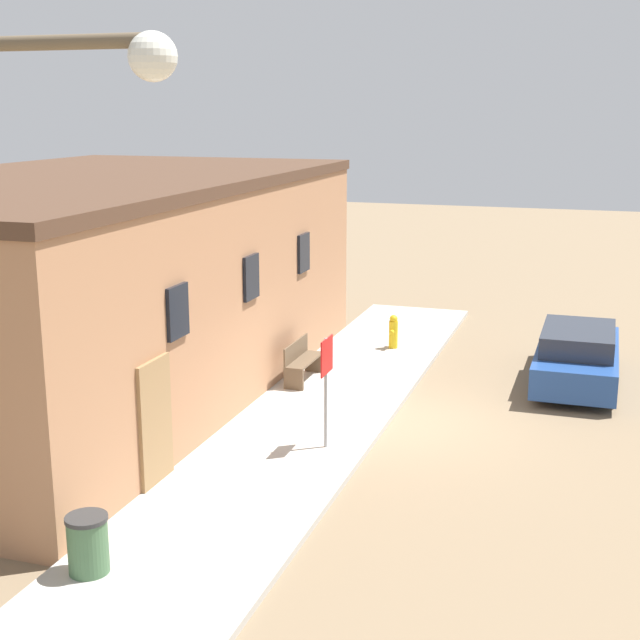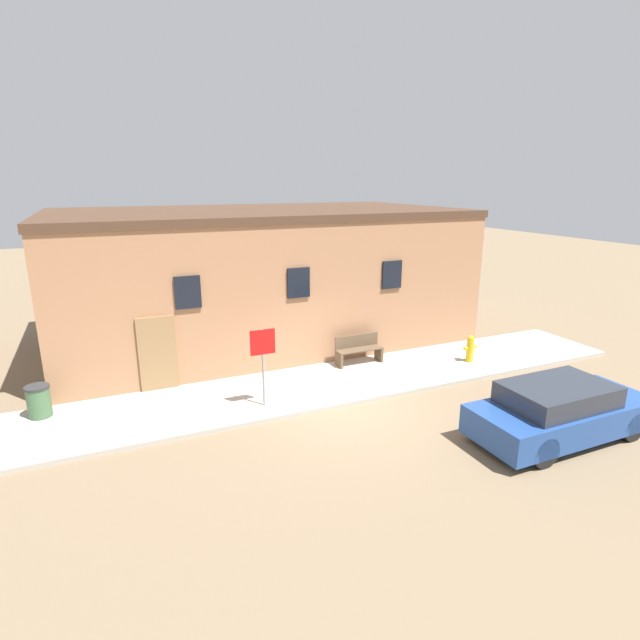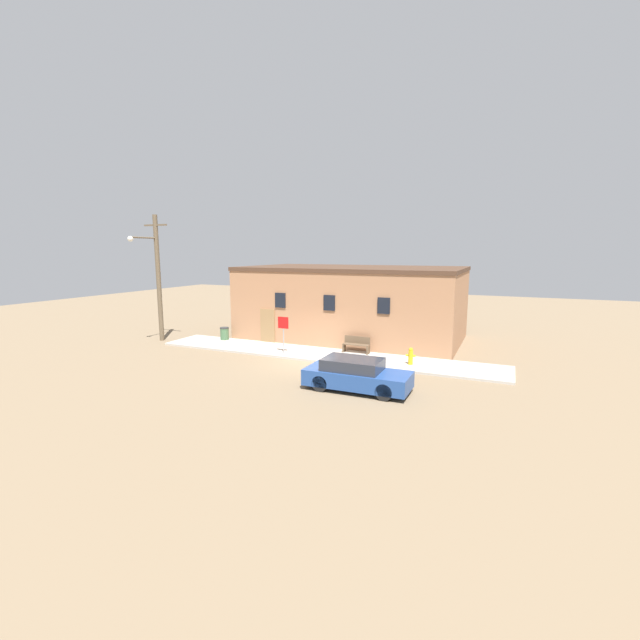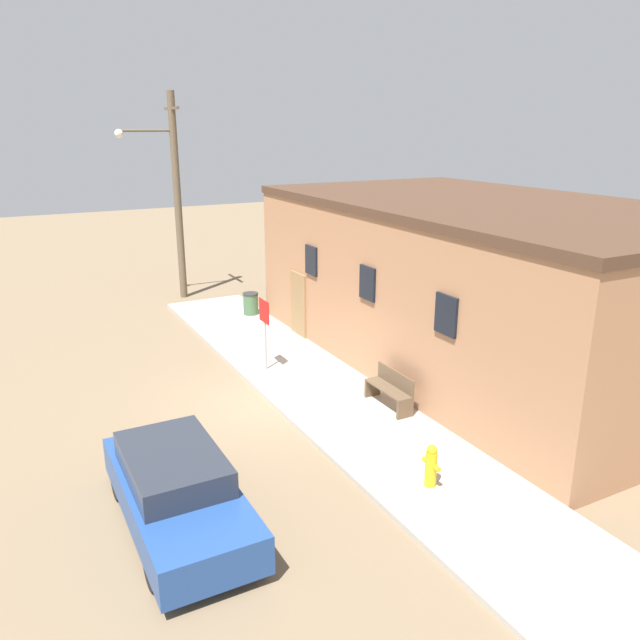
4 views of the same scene
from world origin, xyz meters
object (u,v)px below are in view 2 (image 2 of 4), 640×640
Objects in this scene: fire_hydrant at (470,348)px; trash_bin at (39,401)px; parked_car at (560,411)px; bench at (359,350)px; stop_sign at (263,353)px.

trash_bin is at bearing 174.34° from fire_hydrant.
parked_car reaches higher than trash_bin.
bench is 1.89× the size of trash_bin.
trash_bin is at bearing 152.19° from parked_car.
parked_car is at bearing -105.72° from fire_hydrant.
stop_sign is at bearing -154.64° from bench.
stop_sign is 1.35× the size of bench.
parked_car is at bearing -27.81° from trash_bin.
fire_hydrant is at bearing -21.57° from bench.
stop_sign is at bearing -17.46° from trash_bin.
stop_sign is at bearing -176.48° from fire_hydrant.
stop_sign reaches higher than fire_hydrant.
fire_hydrant reaches higher than trash_bin.
parked_car is (10.95, -5.77, 0.13)m from trash_bin.
stop_sign is (-7.01, -0.43, 0.99)m from fire_hydrant.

